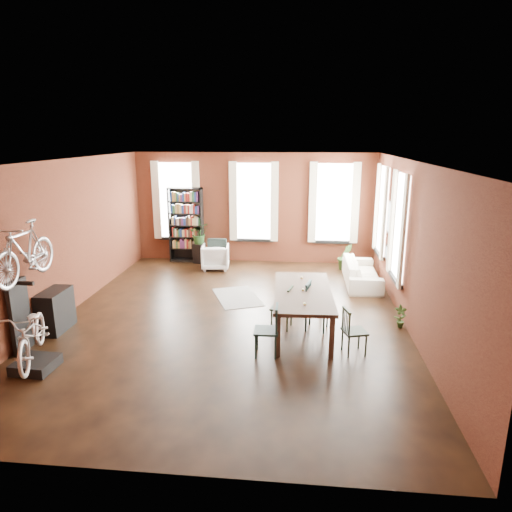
# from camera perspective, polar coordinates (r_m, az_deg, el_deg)

# --- Properties ---
(room) EXTENTS (9.00, 9.04, 3.22)m
(room) POSITION_cam_1_polar(r_m,az_deg,el_deg) (9.49, -1.23, 5.58)
(room) COLOR black
(room) RESTS_ON ground
(dining_table) EXTENTS (1.17, 2.42, 0.81)m
(dining_table) POSITION_cam_1_polar(r_m,az_deg,el_deg) (8.86, 5.83, -6.81)
(dining_table) COLOR #47362A
(dining_table) RESTS_ON ground
(dining_chair_a) EXTENTS (0.42, 0.42, 0.89)m
(dining_chair_a) POSITION_cam_1_polar(r_m,az_deg,el_deg) (7.87, 1.29, -9.29)
(dining_chair_a) COLOR #193938
(dining_chair_a) RESTS_ON ground
(dining_chair_b) EXTENTS (0.46, 0.46, 0.84)m
(dining_chair_b) POSITION_cam_1_polar(r_m,az_deg,el_deg) (8.95, 3.23, -6.44)
(dining_chair_b) COLOR black
(dining_chair_b) RESTS_ON ground
(dining_chair_c) EXTENTS (0.47, 0.47, 0.82)m
(dining_chair_c) POSITION_cam_1_polar(r_m,az_deg,el_deg) (8.11, 12.22, -9.17)
(dining_chair_c) COLOR black
(dining_chair_c) RESTS_ON ground
(dining_chair_d) EXTENTS (0.52, 0.52, 0.93)m
(dining_chair_d) POSITION_cam_1_polar(r_m,az_deg,el_deg) (8.93, 7.65, -6.28)
(dining_chair_d) COLOR #183536
(dining_chair_d) RESTS_ON ground
(bookshelf) EXTENTS (1.00, 0.32, 2.20)m
(bookshelf) POSITION_cam_1_polar(r_m,az_deg,el_deg) (13.66, -8.72, 3.86)
(bookshelf) COLOR black
(bookshelf) RESTS_ON ground
(white_armchair) EXTENTS (0.82, 0.78, 0.76)m
(white_armchair) POSITION_cam_1_polar(r_m,az_deg,el_deg) (12.89, -5.10, 0.03)
(white_armchair) COLOR silver
(white_armchair) RESTS_ON ground
(cream_sofa) EXTENTS (0.61, 2.08, 0.81)m
(cream_sofa) POSITION_cam_1_polar(r_m,az_deg,el_deg) (11.84, 13.12, -1.51)
(cream_sofa) COLOR beige
(cream_sofa) RESTS_ON ground
(striped_rug) EXTENTS (1.40, 1.70, 0.01)m
(striped_rug) POSITION_cam_1_polar(r_m,az_deg,el_deg) (10.70, -2.36, -5.15)
(striped_rug) COLOR black
(striped_rug) RESTS_ON ground
(bike_trainer) EXTENTS (0.62, 0.62, 0.17)m
(bike_trainer) POSITION_cam_1_polar(r_m,az_deg,el_deg) (8.35, -25.81, -12.12)
(bike_trainer) COLOR black
(bike_trainer) RESTS_ON ground
(bike_wall_rack) EXTENTS (0.16, 0.60, 1.30)m
(bike_wall_rack) POSITION_cam_1_polar(r_m,az_deg,el_deg) (8.91, -27.43, -6.67)
(bike_wall_rack) COLOR black
(bike_wall_rack) RESTS_ON ground
(console_table) EXTENTS (0.40, 0.80, 0.80)m
(console_table) POSITION_cam_1_polar(r_m,az_deg,el_deg) (9.65, -23.78, -6.25)
(console_table) COLOR black
(console_table) RESTS_ON ground
(plant_stand) EXTENTS (0.37, 0.37, 0.57)m
(plant_stand) POSITION_cam_1_polar(r_m,az_deg,el_deg) (13.59, -7.12, 0.35)
(plant_stand) COLOR black
(plant_stand) RESTS_ON ground
(plant_by_sofa) EXTENTS (0.60, 0.83, 0.33)m
(plant_by_sofa) POSITION_cam_1_polar(r_m,az_deg,el_deg) (13.08, 11.00, -0.95)
(plant_by_sofa) COLOR #305823
(plant_by_sofa) RESTS_ON ground
(plant_small) EXTENTS (0.30, 0.49, 0.17)m
(plant_small) POSITION_cam_1_polar(r_m,az_deg,el_deg) (9.48, 17.53, -8.07)
(plant_small) COLOR #2F5321
(plant_small) RESTS_ON ground
(bicycle_floor) EXTENTS (0.86, 1.04, 1.70)m
(bicycle_floor) POSITION_cam_1_polar(r_m,az_deg,el_deg) (8.01, -26.53, -6.04)
(bicycle_floor) COLOR beige
(bicycle_floor) RESTS_ON bike_trainer
(bicycle_hung) EXTENTS (0.47, 1.00, 1.66)m
(bicycle_hung) POSITION_cam_1_polar(r_m,az_deg,el_deg) (8.39, -27.19, 2.67)
(bicycle_hung) COLOR #A5A8AD
(bicycle_hung) RESTS_ON bike_wall_rack
(plant_on_stand) EXTENTS (0.72, 0.77, 0.49)m
(plant_on_stand) POSITION_cam_1_polar(r_m,az_deg,el_deg) (13.50, -7.06, 2.56)
(plant_on_stand) COLOR #295522
(plant_on_stand) RESTS_ON plant_stand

